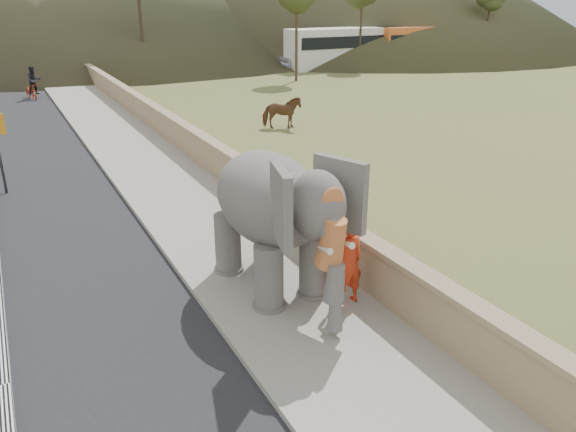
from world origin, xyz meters
name	(u,v)px	position (x,y,z in m)	size (l,w,h in m)	color
ground	(308,326)	(0.00, 0.00, 0.00)	(160.00, 160.00, 0.00)	olive
walkway	(158,175)	(0.00, 10.00, 0.07)	(3.00, 120.00, 0.15)	#9E9687
parapet	(206,155)	(1.65, 10.00, 0.55)	(0.30, 120.00, 1.10)	tan
cow	(282,113)	(6.84, 14.58, 0.71)	(0.77, 1.69, 1.43)	brown
distant_car	(305,60)	(18.34, 33.20, 0.72)	(1.70, 4.23, 1.44)	silver
bus_white	(350,48)	(22.19, 32.57, 1.55)	(2.50, 11.00, 3.10)	white
bus_orange	(432,45)	(30.17, 31.77, 1.55)	(2.50, 11.00, 3.10)	orange
elephant_and_man	(270,218)	(0.02, 1.57, 1.55)	(2.34, 3.99, 2.82)	slate
motorcyclist	(32,87)	(-2.35, 27.92, 0.72)	(1.16, 1.80, 1.84)	maroon
trees	(168,26)	(5.90, 28.26, 3.80)	(48.41, 36.93, 8.88)	#473828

